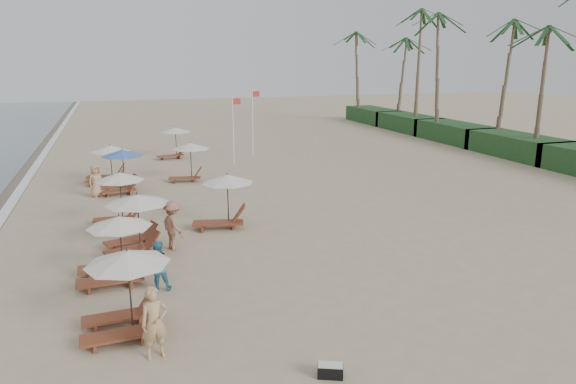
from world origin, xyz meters
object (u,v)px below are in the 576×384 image
object	(u,v)px
lounger_station_4	(120,171)
inland_station_0	(223,198)
inland_station_2	(173,139)
beachgoer_mid_b	(173,225)
duffel_bag	(330,370)
beachgoer_near	(155,323)
beachgoer_mid_a	(158,266)
lounger_station_1	(113,252)
beachgoer_far_b	(96,181)
lounger_station_5	(106,165)
lounger_station_0	(121,293)
lounger_station_3	(116,200)
inland_station_1	(188,157)
lounger_station_2	(133,221)
flag_pole_near	(234,127)

from	to	relation	value
lounger_station_4	inland_station_0	xyz separation A→B (m)	(4.01, -7.57, 0.09)
inland_station_2	beachgoer_mid_b	size ratio (longest dim) A/B	1.42
inland_station_0	duffel_bag	bearing A→B (deg)	-89.74
beachgoer_near	lounger_station_4	bearing A→B (deg)	82.46
beachgoer_mid_a	lounger_station_4	bearing A→B (deg)	-87.50
lounger_station_1	beachgoer_far_b	size ratio (longest dim) A/B	1.49
lounger_station_5	lounger_station_1	bearing A→B (deg)	-89.20
lounger_station_0	lounger_station_3	xyz separation A→B (m)	(0.02, 9.40, 0.04)
inland_station_1	beachgoer_near	size ratio (longest dim) A/B	1.44
lounger_station_4	inland_station_2	world-z (taller)	lounger_station_4
lounger_station_2	lounger_station_1	bearing A→B (deg)	-105.72
lounger_station_3	beachgoer_mid_a	xyz separation A→B (m)	(1.08, -6.99, -0.38)
lounger_station_1	beachgoer_near	xyz separation A→B (m)	(0.89, -5.04, -0.07)
lounger_station_5	beachgoer_near	bearing A→B (deg)	-86.81
inland_station_2	beachgoer_far_b	bearing A→B (deg)	-117.49
lounger_station_2	duffel_bag	size ratio (longest dim) A/B	4.05
lounger_station_0	duffel_bag	bearing A→B (deg)	-38.95
lounger_station_0	lounger_station_3	world-z (taller)	lounger_station_3
inland_station_0	beachgoer_mid_b	bearing A→B (deg)	-138.49
lounger_station_2	beachgoer_far_b	xyz separation A→B (m)	(-1.49, 8.73, -0.30)
beachgoer_mid_a	lounger_station_0	bearing A→B (deg)	64.45
lounger_station_2	beachgoer_far_b	size ratio (longest dim) A/B	1.53
inland_station_1	lounger_station_2	bearing A→B (deg)	-108.17
duffel_bag	lounger_station_3	bearing A→B (deg)	108.52
lounger_station_1	beachgoer_mid_b	bearing A→B (deg)	46.89
lounger_station_0	lounger_station_4	size ratio (longest dim) A/B	0.98
lounger_station_0	beachgoer_far_b	world-z (taller)	lounger_station_0
inland_station_1	beachgoer_far_b	xyz separation A→B (m)	(-5.09, -2.23, -0.59)
lounger_station_3	duffel_bag	bearing A→B (deg)	-71.48
lounger_station_1	flag_pole_near	xyz separation A→B (m)	(8.02, 17.74, 1.59)
lounger_station_3	lounger_station_0	bearing A→B (deg)	-90.12
lounger_station_0	inland_station_2	xyz separation A→B (m)	(4.18, 24.84, 0.26)
lounger_station_1	beachgoer_near	distance (m)	5.12
inland_station_2	flag_pole_near	bearing A→B (deg)	-43.65
inland_station_2	beachgoer_far_b	size ratio (longest dim) A/B	1.56
inland_station_1	beachgoer_mid_a	xyz separation A→B (m)	(-3.06, -14.86, -0.64)
inland_station_0	beachgoer_far_b	bearing A→B (deg)	126.55
lounger_station_1	lounger_station_4	distance (m)	11.94
lounger_station_5	beachgoer_mid_b	bearing A→B (deg)	-79.13
lounger_station_5	inland_station_2	distance (m)	8.05
beachgoer_mid_b	duffel_bag	size ratio (longest dim) A/B	2.91
lounger_station_2	flag_pole_near	size ratio (longest dim) A/B	0.56
lounger_station_3	inland_station_0	bearing A→B (deg)	-18.28
lounger_station_4	flag_pole_near	xyz separation A→B (m)	(7.54, 5.81, 1.36)
inland_station_0	flag_pole_near	distance (m)	13.89
lounger_station_1	lounger_station_3	bearing A→B (deg)	87.89
beachgoer_mid_a	lounger_station_1	bearing A→B (deg)	-44.40
lounger_station_2	duffel_bag	distance (m)	10.56
beachgoer_far_b	lounger_station_4	bearing A→B (deg)	-12.70
beachgoer_near	lounger_station_3	bearing A→B (deg)	84.66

